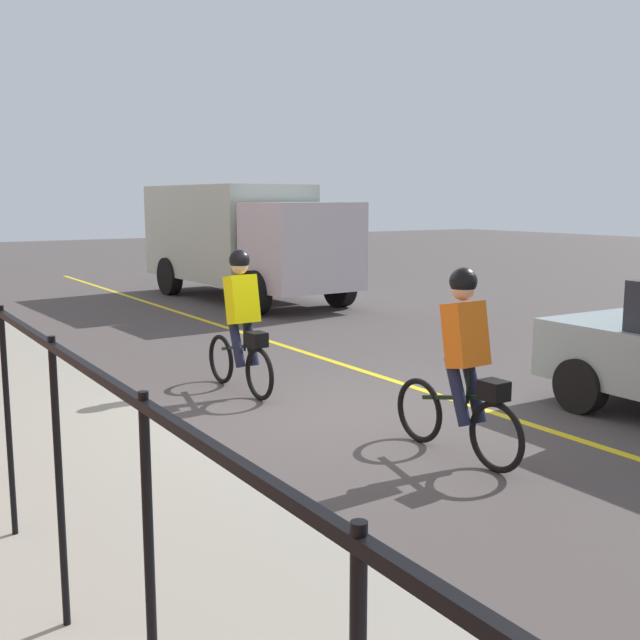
{
  "coord_description": "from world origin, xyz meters",
  "views": [
    {
      "loc": [
        -7.09,
        4.73,
        2.45
      ],
      "look_at": [
        0.61,
        -0.21,
        1.0
      ],
      "focal_mm": 43.04,
      "sensor_mm": 36.0,
      "label": 1
    }
  ],
  "objects": [
    {
      "name": "ground_plane",
      "position": [
        0.0,
        0.0,
        0.0
      ],
      "size": [
        80.0,
        80.0,
        0.0
      ],
      "primitive_type": "plane",
      "color": "#494240"
    },
    {
      "name": "lane_line_centre",
      "position": [
        0.0,
        -1.6,
        0.0
      ],
      "size": [
        36.0,
        0.12,
        0.01
      ],
      "primitive_type": "cube",
      "color": "yellow",
      "rests_on": "ground"
    },
    {
      "name": "sidewalk",
      "position": [
        0.0,
        3.4,
        0.07
      ],
      "size": [
        40.0,
        3.2,
        0.15
      ],
      "primitive_type": "cube",
      "color": "gray",
      "rests_on": "ground"
    },
    {
      "name": "cyclist_lead",
      "position": [
        -1.91,
        -0.19,
        0.91
      ],
      "size": [
        1.71,
        0.37,
        1.83
      ],
      "rotation": [
        0.0,
        0.0,
        0.02
      ],
      "color": "black",
      "rests_on": "ground"
    },
    {
      "name": "cyclist_follow",
      "position": [
        1.47,
        0.42,
        0.91
      ],
      "size": [
        1.71,
        0.37,
        1.83
      ],
      "rotation": [
        0.0,
        0.0,
        0.02
      ],
      "color": "black",
      "rests_on": "ground"
    },
    {
      "name": "box_truck_background",
      "position": [
        9.78,
        -3.82,
        1.55
      ],
      "size": [
        6.8,
        2.76,
        2.78
      ],
      "rotation": [
        0.0,
        0.0,
        3.18
      ],
      "color": "#B1BFB1",
      "rests_on": "ground"
    }
  ]
}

